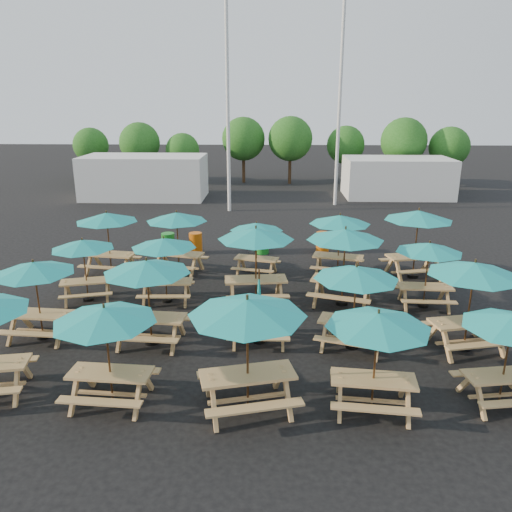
{
  "coord_description": "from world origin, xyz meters",
  "views": [
    {
      "loc": [
        0.55,
        -15.14,
        6.32
      ],
      "look_at": [
        0.0,
        1.5,
        1.1
      ],
      "focal_mm": 35.0,
      "sensor_mm": 36.0,
      "label": 1
    }
  ],
  "objects_px": {
    "picnic_unit_13": "(356,277)",
    "picnic_unit_15": "(340,223)",
    "waste_bin_3": "(262,243)",
    "picnic_unit_17": "(474,273)",
    "picnic_unit_10": "(256,238)",
    "waste_bin_1": "(196,243)",
    "waste_bin_4": "(323,242)",
    "picnic_unit_4": "(105,320)",
    "picnic_unit_14": "(345,239)",
    "picnic_unit_2": "(83,247)",
    "waste_bin_2": "(254,241)",
    "picnic_unit_12": "(378,325)",
    "picnic_unit_5": "(147,271)",
    "picnic_unit_19": "(418,219)",
    "picnic_unit_1": "(34,272)",
    "picnic_unit_3": "(107,220)",
    "picnic_unit_9": "(259,313)",
    "picnic_unit_6": "(164,246)",
    "picnic_unit_18": "(429,251)",
    "waste_bin_0": "(168,243)",
    "picnic_unit_11": "(256,229)",
    "picnic_unit_8": "(247,313)",
    "picnic_unit_16": "(512,326)",
    "picnic_unit_7": "(177,220)"
  },
  "relations": [
    {
      "from": "picnic_unit_12",
      "to": "picnic_unit_14",
      "type": "distance_m",
      "value": 5.76
    },
    {
      "from": "picnic_unit_4",
      "to": "picnic_unit_14",
      "type": "height_order",
      "value": "picnic_unit_14"
    },
    {
      "from": "waste_bin_3",
      "to": "waste_bin_4",
      "type": "bearing_deg",
      "value": 4.86
    },
    {
      "from": "picnic_unit_2",
      "to": "waste_bin_2",
      "type": "bearing_deg",
      "value": 32.63
    },
    {
      "from": "picnic_unit_4",
      "to": "picnic_unit_9",
      "type": "xyz_separation_m",
      "value": [
        3.11,
        2.96,
        -1.11
      ]
    },
    {
      "from": "picnic_unit_8",
      "to": "picnic_unit_18",
      "type": "distance_m",
      "value": 7.81
    },
    {
      "from": "picnic_unit_18",
      "to": "waste_bin_0",
      "type": "bearing_deg",
      "value": 151.87
    },
    {
      "from": "picnic_unit_12",
      "to": "picnic_unit_10",
      "type": "bearing_deg",
      "value": 120.73
    },
    {
      "from": "picnic_unit_4",
      "to": "picnic_unit_13",
      "type": "height_order",
      "value": "picnic_unit_13"
    },
    {
      "from": "picnic_unit_16",
      "to": "waste_bin_1",
      "type": "xyz_separation_m",
      "value": [
        -8.26,
        10.92,
        -1.41
      ]
    },
    {
      "from": "picnic_unit_10",
      "to": "waste_bin_1",
      "type": "distance_m",
      "value": 6.37
    },
    {
      "from": "picnic_unit_4",
      "to": "waste_bin_3",
      "type": "xyz_separation_m",
      "value": [
        3.03,
        11.23,
        -1.53
      ]
    },
    {
      "from": "picnic_unit_2",
      "to": "picnic_unit_15",
      "type": "distance_m",
      "value": 8.95
    },
    {
      "from": "picnic_unit_10",
      "to": "picnic_unit_19",
      "type": "relative_size",
      "value": 0.91
    },
    {
      "from": "picnic_unit_3",
      "to": "waste_bin_1",
      "type": "relative_size",
      "value": 2.89
    },
    {
      "from": "waste_bin_1",
      "to": "picnic_unit_14",
      "type": "bearing_deg",
      "value": -44.64
    },
    {
      "from": "waste_bin_3",
      "to": "waste_bin_4",
      "type": "relative_size",
      "value": 1.0
    },
    {
      "from": "picnic_unit_11",
      "to": "picnic_unit_18",
      "type": "distance_m",
      "value": 6.13
    },
    {
      "from": "waste_bin_0",
      "to": "picnic_unit_11",
      "type": "bearing_deg",
      "value": -34.49
    },
    {
      "from": "picnic_unit_9",
      "to": "picnic_unit_17",
      "type": "bearing_deg",
      "value": -2.18
    },
    {
      "from": "picnic_unit_9",
      "to": "picnic_unit_12",
      "type": "xyz_separation_m",
      "value": [
        2.49,
        -3.02,
        1.1
      ]
    },
    {
      "from": "waste_bin_1",
      "to": "waste_bin_4",
      "type": "relative_size",
      "value": 1.0
    },
    {
      "from": "picnic_unit_4",
      "to": "picnic_unit_10",
      "type": "bearing_deg",
      "value": 66.72
    },
    {
      "from": "picnic_unit_1",
      "to": "picnic_unit_6",
      "type": "relative_size",
      "value": 1.06
    },
    {
      "from": "picnic_unit_13",
      "to": "picnic_unit_15",
      "type": "distance_m",
      "value": 5.74
    },
    {
      "from": "picnic_unit_10",
      "to": "waste_bin_1",
      "type": "height_order",
      "value": "picnic_unit_10"
    },
    {
      "from": "picnic_unit_6",
      "to": "picnic_unit_16",
      "type": "distance_m",
      "value": 10.03
    },
    {
      "from": "picnic_unit_5",
      "to": "picnic_unit_14",
      "type": "distance_m",
      "value": 6.24
    },
    {
      "from": "picnic_unit_7",
      "to": "picnic_unit_3",
      "type": "bearing_deg",
      "value": -162.63
    },
    {
      "from": "waste_bin_1",
      "to": "waste_bin_2",
      "type": "bearing_deg",
      "value": 7.82
    },
    {
      "from": "waste_bin_1",
      "to": "waste_bin_4",
      "type": "xyz_separation_m",
      "value": [
        5.46,
        0.27,
        0.0
      ]
    },
    {
      "from": "waste_bin_3",
      "to": "picnic_unit_17",
      "type": "bearing_deg",
      "value": -56.9
    },
    {
      "from": "picnic_unit_4",
      "to": "picnic_unit_6",
      "type": "relative_size",
      "value": 1.07
    },
    {
      "from": "waste_bin_2",
      "to": "waste_bin_3",
      "type": "distance_m",
      "value": 0.46
    },
    {
      "from": "picnic_unit_18",
      "to": "picnic_unit_3",
      "type": "bearing_deg",
      "value": 167.9
    },
    {
      "from": "picnic_unit_5",
      "to": "picnic_unit_18",
      "type": "xyz_separation_m",
      "value": [
        8.1,
        2.78,
        -0.22
      ]
    },
    {
      "from": "picnic_unit_16",
      "to": "waste_bin_2",
      "type": "xyz_separation_m",
      "value": [
        -5.75,
        11.27,
        -1.41
      ]
    },
    {
      "from": "picnic_unit_1",
      "to": "waste_bin_4",
      "type": "relative_size",
      "value": 2.57
    },
    {
      "from": "picnic_unit_6",
      "to": "picnic_unit_19",
      "type": "height_order",
      "value": "picnic_unit_19"
    },
    {
      "from": "picnic_unit_12",
      "to": "picnic_unit_3",
      "type": "bearing_deg",
      "value": 140.22
    },
    {
      "from": "picnic_unit_13",
      "to": "picnic_unit_16",
      "type": "height_order",
      "value": "picnic_unit_13"
    },
    {
      "from": "picnic_unit_1",
      "to": "picnic_unit_12",
      "type": "height_order",
      "value": "picnic_unit_12"
    },
    {
      "from": "picnic_unit_14",
      "to": "picnic_unit_19",
      "type": "xyz_separation_m",
      "value": [
        2.99,
        2.68,
        0.03
      ]
    },
    {
      "from": "picnic_unit_1",
      "to": "picnic_unit_10",
      "type": "xyz_separation_m",
      "value": [
        5.83,
        2.7,
        0.25
      ]
    },
    {
      "from": "picnic_unit_14",
      "to": "waste_bin_0",
      "type": "height_order",
      "value": "picnic_unit_14"
    },
    {
      "from": "picnic_unit_18",
      "to": "picnic_unit_19",
      "type": "height_order",
      "value": "picnic_unit_19"
    },
    {
      "from": "picnic_unit_10",
      "to": "waste_bin_3",
      "type": "height_order",
      "value": "picnic_unit_10"
    },
    {
      "from": "picnic_unit_13",
      "to": "waste_bin_4",
      "type": "relative_size",
      "value": 3.07
    },
    {
      "from": "picnic_unit_12",
      "to": "waste_bin_0",
      "type": "distance_m",
      "value": 13.04
    },
    {
      "from": "picnic_unit_15",
      "to": "picnic_unit_17",
      "type": "relative_size",
      "value": 0.98
    }
  ]
}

